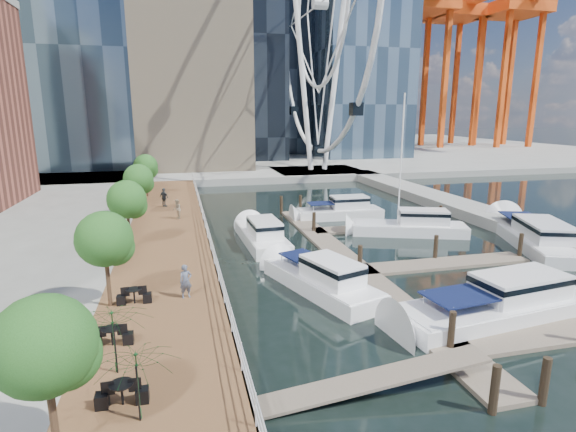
% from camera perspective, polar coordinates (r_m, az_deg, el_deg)
% --- Properties ---
extents(ground, '(520.00, 520.00, 0.00)m').
position_cam_1_polar(ground, '(21.47, 9.89, -14.86)').
color(ground, black).
rests_on(ground, ground).
extents(boardwalk, '(6.00, 60.00, 1.00)m').
position_cam_1_polar(boardwalk, '(33.68, -15.08, -3.81)').
color(boardwalk, brown).
rests_on(boardwalk, ground).
extents(seawall, '(0.25, 60.00, 1.00)m').
position_cam_1_polar(seawall, '(33.72, -9.98, -3.54)').
color(seawall, '#595954').
rests_on(seawall, ground).
extents(land_far, '(200.00, 114.00, 1.00)m').
position_cam_1_polar(land_far, '(119.95, -10.03, 8.22)').
color(land_far, gray).
rests_on(land_far, ground).
extents(breakwater, '(4.00, 60.00, 1.00)m').
position_cam_1_polar(breakwater, '(47.54, 22.56, 0.47)').
color(breakwater, gray).
rests_on(breakwater, ground).
extents(pier, '(14.00, 12.00, 1.00)m').
position_cam_1_polar(pier, '(73.30, 3.77, 5.50)').
color(pier, gray).
rests_on(pier, ground).
extents(railing, '(0.10, 60.00, 1.05)m').
position_cam_1_polar(railing, '(33.44, -10.21, -1.86)').
color(railing, white).
rests_on(railing, boardwalk).
extents(floating_docks, '(16.00, 34.00, 2.60)m').
position_cam_1_polar(floating_docks, '(32.96, 15.76, -4.24)').
color(floating_docks, '#6D6051').
rests_on(floating_docks, ground).
extents(ferris_wheel, '(5.80, 45.60, 47.80)m').
position_cam_1_polar(ferris_wheel, '(74.43, 4.09, 25.29)').
color(ferris_wheel, white).
rests_on(ferris_wheel, ground).
extents(port_cranes, '(40.00, 52.00, 38.00)m').
position_cam_1_polar(port_cranes, '(136.30, 20.85, 16.35)').
color(port_cranes, '#D84C14').
rests_on(port_cranes, ground).
extents(street_trees, '(2.60, 42.60, 4.60)m').
position_cam_1_polar(street_trees, '(32.01, -19.80, 1.98)').
color(street_trees, '#3F2B1C').
rests_on(street_trees, ground).
extents(cafe_tables, '(2.50, 13.70, 0.74)m').
position_cam_1_polar(cafe_tables, '(17.72, -20.95, -16.92)').
color(cafe_tables, black).
rests_on(cafe_tables, ground).
extents(yacht_foreground, '(12.24, 4.63, 2.15)m').
position_cam_1_polar(yacht_foreground, '(25.12, 24.97, -11.67)').
color(yacht_foreground, white).
rests_on(yacht_foreground, ground).
extents(pedestrian_near, '(0.71, 0.56, 1.70)m').
position_cam_1_polar(pedestrian_near, '(22.93, -12.86, -8.09)').
color(pedestrian_near, '#4D5467').
rests_on(pedestrian_near, boardwalk).
extents(pedestrian_mid, '(0.71, 0.88, 1.73)m').
position_cam_1_polar(pedestrian_mid, '(39.87, -13.93, 0.85)').
color(pedestrian_mid, gray).
rests_on(pedestrian_mid, boardwalk).
extents(pedestrian_far, '(1.08, 1.07, 1.83)m').
position_cam_1_polar(pedestrian_far, '(45.49, -15.45, 2.29)').
color(pedestrian_far, '#2D3238').
rests_on(pedestrian_far, boardwalk).
extents(moored_yachts, '(26.26, 35.58, 11.50)m').
position_cam_1_polar(moored_yachts, '(35.86, 16.31, -3.71)').
color(moored_yachts, white).
rests_on(moored_yachts, ground).
extents(cafe_seating, '(4.18, 12.29, 2.42)m').
position_cam_1_polar(cafe_seating, '(14.30, -21.20, -21.06)').
color(cafe_seating, '#103B21').
rests_on(cafe_seating, ground).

